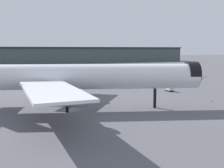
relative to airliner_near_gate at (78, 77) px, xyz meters
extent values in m
plane|color=#56565B|center=(-1.77, -0.52, -6.95)|extent=(900.00, 900.00, 0.00)
cylinder|color=white|center=(0.39, -0.11, 0.12)|extent=(51.20, 19.04, 5.44)
cone|color=white|center=(25.26, -7.00, 0.12)|extent=(7.19, 6.74, 5.33)
cylinder|color=black|center=(24.21, -6.71, 0.53)|extent=(3.83, 5.95, 5.50)
cube|color=white|center=(0.38, 14.77, -0.56)|extent=(19.71, 23.93, 0.44)
cylinder|color=#B7BAC1|center=(0.83, 11.75, -2.35)|extent=(7.76, 4.82, 2.99)
cube|color=white|center=(-7.28, -12.86, -0.56)|extent=(9.27, 23.57, 0.44)
cylinder|color=#B7BAC1|center=(-5.34, -10.50, -2.35)|extent=(7.76, 4.82, 2.99)
cylinder|color=black|center=(16.31, -4.52, -4.77)|extent=(0.65, 0.65, 4.35)
cylinder|color=black|center=(-1.34, 3.34, -4.77)|extent=(0.65, 0.65, 4.35)
cylinder|color=black|center=(-2.86, -2.17, -4.77)|extent=(0.65, 0.65, 4.35)
cube|color=#475651|center=(43.28, 199.38, -0.08)|extent=(229.23, 34.56, 13.74)
cube|color=#232628|center=(43.28, 199.38, 7.39)|extent=(229.36, 36.59, 1.20)
cube|color=black|center=(32.14, 14.89, -6.63)|extent=(1.63, 2.48, 0.20)
cube|color=beige|center=(32.14, 14.89, -5.83)|extent=(1.63, 2.48, 1.40)
sphere|color=black|center=(31.34, 15.80, -6.73)|extent=(0.44, 0.44, 0.44)
sphere|color=black|center=(32.84, 15.89, -6.73)|extent=(0.44, 0.44, 0.44)
sphere|color=black|center=(31.44, 13.89, -6.73)|extent=(0.44, 0.44, 0.44)
sphere|color=black|center=(32.94, 13.97, -6.73)|extent=(0.44, 0.44, 0.44)
cone|color=#F2600C|center=(33.08, -2.81, -6.66)|extent=(0.47, 0.47, 0.59)
camera|label=1|loc=(-12.87, -57.06, 6.05)|focal=43.54mm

